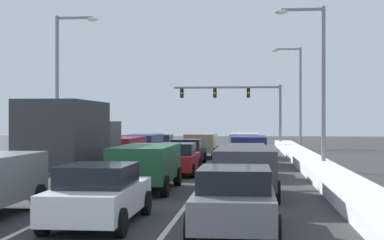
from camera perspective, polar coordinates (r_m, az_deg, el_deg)
ground_plane at (r=28.28m, az=-1.61°, el=-5.31°), size 131.96×131.96×0.00m
lane_stripe_between_right_lane_and_center_lane at (r=33.16m, az=2.47°, el=-4.53°), size 0.14×55.83×0.01m
lane_stripe_between_center_lane_and_left_lane at (r=33.53m, az=-3.36°, el=-4.48°), size 0.14×55.83×0.01m
snow_bank_right_shoulder at (r=33.24m, az=11.65°, el=-4.10°), size 1.70×55.83×0.48m
snow_bank_left_shoulder at (r=34.76m, az=-12.04°, el=-3.93°), size 2.04×55.83×0.47m
sedan_gray_right_lane_nearest at (r=13.59m, az=4.26°, el=-7.82°), size 2.00×4.50×1.51m
suv_charcoal_right_lane_second at (r=19.67m, az=5.35°, el=-4.66°), size 2.16×4.90×1.67m
sedan_maroon_right_lane_third at (r=26.80m, az=5.47°, el=-3.97°), size 2.00×4.50×1.51m
suv_navy_right_lane_fourth at (r=33.86m, az=5.70°, el=-2.72°), size 2.16×4.90×1.67m
suv_silver_right_lane_fifth at (r=41.07m, az=5.22°, el=-2.24°), size 2.16×4.90×1.67m
sedan_white_center_lane_nearest at (r=14.61m, az=-9.21°, el=-7.27°), size 2.00×4.50×1.51m
suv_green_center_lane_second at (r=21.32m, az=-4.58°, el=-4.30°), size 2.16×4.90×1.67m
sedan_red_center_lane_third at (r=27.48m, az=-1.48°, el=-3.87°), size 2.00×4.50×1.51m
sedan_black_center_lane_fourth at (r=33.40m, az=-0.49°, el=-3.19°), size 2.00×4.50×1.51m
suv_tan_center_lane_fifth at (r=40.04m, az=0.94°, el=-2.30°), size 2.16×4.90×1.67m
box_truck_left_lane_second at (r=23.77m, az=-11.86°, el=-1.73°), size 2.53×7.20×3.36m
suv_maroon_left_lane_third at (r=31.60m, az=-7.07°, el=-2.91°), size 2.16×4.90×1.67m
suv_navy_left_lane_fourth at (r=37.70m, az=-4.90°, el=-2.44°), size 2.16×4.90×1.67m
sedan_silver_left_lane_fifth at (r=44.11m, az=-3.11°, el=-2.42°), size 2.00×4.50×1.51m
traffic_light_gantry at (r=58.40m, az=5.01°, el=2.07°), size 10.94×0.47×6.20m
street_lamp_right_near at (r=30.75m, az=12.29°, el=4.62°), size 2.66×0.36×8.57m
street_lamp_right_mid at (r=50.98m, az=10.35°, el=3.03°), size 2.66×0.36×9.00m
street_lamp_left_mid at (r=35.62m, az=-12.75°, el=4.30°), size 2.66×0.36×8.94m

